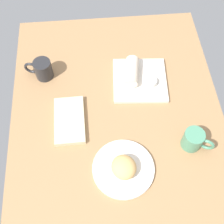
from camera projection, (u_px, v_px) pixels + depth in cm
name	position (u px, v px, depth cm)	size (l,w,h in cm)	color
dining_table	(116.00, 109.00, 130.85)	(110.00, 90.00, 4.00)	#9E754C
round_plate	(123.00, 169.00, 114.19)	(23.82, 23.82, 1.40)	silver
scone_pastry	(125.00, 167.00, 110.65)	(9.87, 9.20, 6.02)	#DEAC66
square_plate	(140.00, 80.00, 135.31)	(23.81, 23.81, 1.60)	silver
sauce_cup	(151.00, 82.00, 132.17)	(5.14, 5.14, 2.55)	silver
breakfast_wrap	(132.00, 72.00, 133.09)	(5.91, 5.91, 14.03)	beige
book_stack	(69.00, 120.00, 124.38)	(21.93, 12.65, 2.28)	beige
coffee_mug	(42.00, 69.00, 133.67)	(7.93, 12.67, 9.10)	#262628
second_mug	(194.00, 140.00, 116.25)	(8.52, 11.78, 8.69)	#4C8C6B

